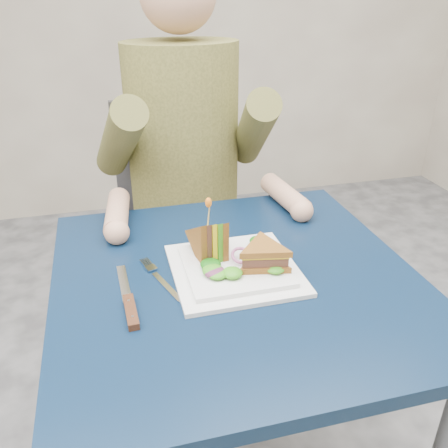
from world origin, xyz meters
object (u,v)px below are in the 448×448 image
object	(u,v)px
table	(236,306)
sandwich_flat	(264,256)
diner	(184,119)
plate	(235,268)
fork	(161,280)
sandwich_upright	(209,242)
knife	(130,306)
chair	(182,215)

from	to	relation	value
table	sandwich_flat	distance (m)	0.14
diner	plate	distance (m)	0.59
fork	sandwich_upright	bearing A→B (deg)	19.69
diner	knife	size ratio (longest dim) A/B	3.36
table	chair	xyz separation A→B (m)	(0.00, 0.69, -0.11)
sandwich_upright	diner	bearing A→B (deg)	85.15
sandwich_flat	sandwich_upright	xyz separation A→B (m)	(-0.10, 0.07, 0.01)
fork	knife	xyz separation A→B (m)	(-0.07, -0.08, 0.00)
plate	sandwich_upright	size ratio (longest dim) A/B	1.96
plate	sandwich_flat	world-z (taller)	sandwich_flat
chair	fork	distance (m)	0.72
table	diner	distance (m)	0.64
plate	diner	bearing A→B (deg)	89.96
plate	table	bearing A→B (deg)	-88.34
chair	sandwich_flat	bearing A→B (deg)	-85.57
table	diner	bearing A→B (deg)	90.00
diner	table	bearing A→B (deg)	-90.00
sandwich_upright	fork	distance (m)	0.13
plate	sandwich_flat	xyz separation A→B (m)	(0.06, -0.02, 0.04)
table	sandwich_flat	bearing A→B (deg)	-12.76
table	sandwich_upright	bearing A→B (deg)	127.59
knife	fork	bearing A→B (deg)	47.97
chair	fork	world-z (taller)	chair
chair	knife	size ratio (longest dim) A/B	4.20
diner	fork	size ratio (longest dim) A/B	4.25
plate	chair	bearing A→B (deg)	89.97
fork	knife	distance (m)	0.10
diner	fork	distance (m)	0.61
diner	fork	xyz separation A→B (m)	(-0.16, -0.56, -0.18)
table	plate	xyz separation A→B (m)	(-0.00, 0.01, 0.09)
table	sandwich_upright	xyz separation A→B (m)	(-0.04, 0.06, 0.13)
diner	chair	bearing A→B (deg)	90.00
sandwich_upright	fork	size ratio (longest dim) A/B	0.76
sandwich_flat	fork	bearing A→B (deg)	171.83
chair	knife	world-z (taller)	chair
table	knife	distance (m)	0.25
fork	knife	world-z (taller)	knife
chair	diner	bearing A→B (deg)	-90.00
table	plate	bearing A→B (deg)	91.66
chair	sandwich_upright	xyz separation A→B (m)	(-0.04, -0.64, 0.24)
sandwich_flat	diner	bearing A→B (deg)	95.26
chair	sandwich_upright	size ratio (longest dim) A/B	7.02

